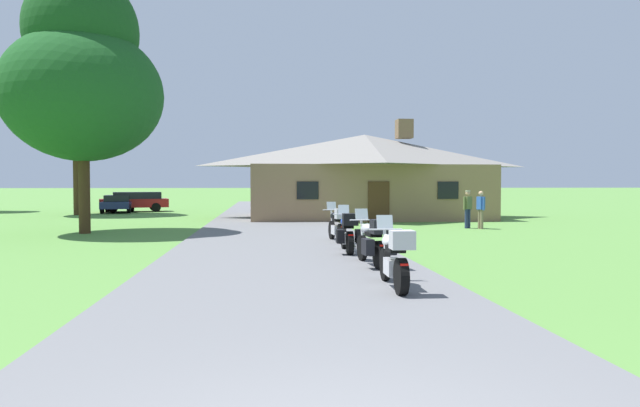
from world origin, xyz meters
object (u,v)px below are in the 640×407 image
Objects in this scene: bystander_olive_shirt_near_lodge at (468,207)px; tree_left_near at (83,76)px; parked_navy_sedan_far_left at (118,203)px; bystander_blue_shirt_beside_signpost at (481,208)px; tree_left_far at (76,99)px; motorcycle_silver_second_in_row at (373,243)px; motorcycle_white_nearest_to_camera at (394,258)px; parked_red_suv_far_left at (135,201)px; motorcycle_black_farthest_in_row at (337,225)px; motorcycle_blue_third_in_row at (348,233)px.

bystander_olive_shirt_near_lodge is 17.02m from tree_left_near.
bystander_olive_shirt_near_lodge is 0.38× the size of parked_navy_sedan_far_left.
bystander_blue_shirt_beside_signpost is 0.14× the size of tree_left_far.
tree_left_far reaches higher than motorcycle_silver_second_in_row.
motorcycle_white_nearest_to_camera is 0.42× the size of parked_red_suv_far_left.
parked_red_suv_far_left is at bearing 106.98° from motorcycle_silver_second_in_row.
bystander_olive_shirt_near_lodge is 0.14× the size of tree_left_far.
bystander_blue_shirt_beside_signpost is 25.28m from parked_navy_sedan_far_left.
motorcycle_black_farthest_in_row is at bearing -26.50° from tree_left_near.
motorcycle_white_nearest_to_camera is 1.00× the size of motorcycle_silver_second_in_row.
tree_left_far is 14.45m from tree_left_near.
bystander_olive_shirt_near_lodge reaches higher than parked_navy_sedan_far_left.
tree_left_near is (-9.44, 7.69, 5.65)m from motorcycle_blue_third_in_row.
tree_left_far is at bearing 119.25° from motorcycle_white_nearest_to_camera.
motorcycle_silver_second_in_row is 0.47× the size of parked_navy_sedan_far_left.
tree_left_far is 7.53m from parked_navy_sedan_far_left.
motorcycle_silver_second_in_row is at bearing 138.24° from bystander_blue_shirt_beside_signpost.
motorcycle_silver_second_in_row is at bearing -94.08° from motorcycle_black_farthest_in_row.
bystander_olive_shirt_near_lodge is (6.66, 14.01, 0.33)m from motorcycle_white_nearest_to_camera.
bystander_olive_shirt_near_lodge reaches higher than motorcycle_white_nearest_to_camera.
motorcycle_silver_second_in_row is at bearing -59.06° from tree_left_far.
tree_left_far is at bearing 115.21° from motorcycle_silver_second_in_row.
parked_red_suv_far_left reaches higher than motorcycle_blue_third_in_row.
parked_red_suv_far_left is at bearing 112.02° from motorcycle_black_farthest_in_row.
motorcycle_blue_third_in_row is at bearing 89.04° from motorcycle_silver_second_in_row.
parked_navy_sedan_far_left is (1.74, 2.98, -6.69)m from tree_left_far.
tree_left_far is at bearing 122.39° from motorcycle_black_farthest_in_row.
motorcycle_blue_third_in_row is 10.94m from bystander_olive_shirt_near_lodge.
tree_left_far is (-14.15, 26.70, 6.72)m from motorcycle_white_nearest_to_camera.
bystander_blue_shirt_beside_signpost is 17.43m from tree_left_near.
bystander_olive_shirt_near_lodge is at bearing -148.04° from parked_red_suv_far_left.
motorcycle_silver_second_in_row and motorcycle_black_farthest_in_row have the same top height.
bystander_olive_shirt_near_lodge is 0.34× the size of parked_red_suv_far_left.
motorcycle_white_nearest_to_camera is at bearing -147.69° from bystander_olive_shirt_near_lodge.
bystander_blue_shirt_beside_signpost reaches higher than motorcycle_white_nearest_to_camera.
tree_left_near is (-9.49, 13.06, 5.64)m from motorcycle_white_nearest_to_camera.
tree_left_near reaches higher than parked_red_suv_far_left.
motorcycle_blue_third_in_row is 27.27m from parked_navy_sedan_far_left.
motorcycle_blue_third_in_row is at bearing -71.07° from parked_navy_sedan_far_left.
parked_navy_sedan_far_left is at bearing 109.37° from motorcycle_silver_second_in_row.
tree_left_near is 17.78m from parked_navy_sedan_far_left.
tree_left_far is 2.66× the size of parked_navy_sedan_far_left.
motorcycle_blue_third_in_row is 13.43m from tree_left_near.
bystander_olive_shirt_near_lodge is at bearing 53.79° from motorcycle_blue_third_in_row.
bystander_blue_shirt_beside_signpost is at bearing -74.82° from bystander_olive_shirt_near_lodge.
motorcycle_white_nearest_to_camera is 1.24× the size of bystander_olive_shirt_near_lodge.
motorcycle_silver_second_in_row is 12.84m from bystander_blue_shirt_beside_signpost.
tree_left_far reaches higher than motorcycle_white_nearest_to_camera.
tree_left_near is (4.67, -13.64, -1.08)m from tree_left_far.
motorcycle_blue_third_in_row is 0.47× the size of parked_navy_sedan_far_left.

